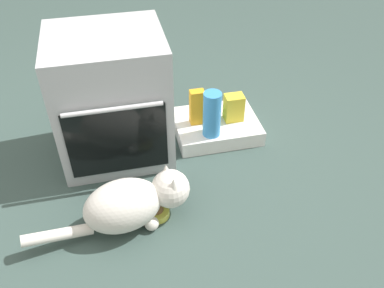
% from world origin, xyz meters
% --- Properties ---
extents(ground, '(8.00, 8.00, 0.00)m').
position_xyz_m(ground, '(0.00, 0.00, 0.00)').
color(ground, '#384C47').
extents(oven, '(0.64, 0.61, 0.78)m').
position_xyz_m(oven, '(-0.00, 0.43, 0.39)').
color(oven, '#B7BABF').
rests_on(oven, ground).
extents(pantry_cabinet, '(0.54, 0.42, 0.10)m').
position_xyz_m(pantry_cabinet, '(0.65, 0.46, 0.05)').
color(pantry_cabinet, white).
rests_on(pantry_cabinet, ground).
extents(food_bowl, '(0.14, 0.14, 0.07)m').
position_xyz_m(food_bowl, '(0.15, -0.17, 0.03)').
color(food_bowl, '#D1D14C').
rests_on(food_bowl, ground).
extents(cat, '(0.86, 0.33, 0.29)m').
position_xyz_m(cat, '(0.03, -0.19, 0.15)').
color(cat, silver).
rests_on(cat, ground).
extents(soda_can, '(0.07, 0.07, 0.12)m').
position_xyz_m(soda_can, '(0.63, 0.46, 0.16)').
color(soda_can, green).
rests_on(soda_can, pantry_cabinet).
extents(juice_carton, '(0.09, 0.06, 0.24)m').
position_xyz_m(juice_carton, '(0.52, 0.46, 0.22)').
color(juice_carton, orange).
rests_on(juice_carton, pantry_cabinet).
extents(snack_bag, '(0.12, 0.09, 0.18)m').
position_xyz_m(snack_bag, '(0.76, 0.45, 0.19)').
color(snack_bag, yellow).
rests_on(snack_bag, pantry_cabinet).
extents(water_bottle, '(0.11, 0.11, 0.30)m').
position_xyz_m(water_bottle, '(0.58, 0.33, 0.25)').
color(water_bottle, '#388CD1').
rests_on(water_bottle, pantry_cabinet).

